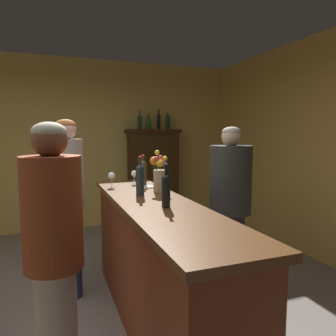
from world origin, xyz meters
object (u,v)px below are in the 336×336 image
Objects in this scene: wine_glass_mid at (134,174)px; wine_bottle_syrah at (140,179)px; wine_bottle_riesling at (143,172)px; display_bottle_left at (140,121)px; patron_in_grey at (54,257)px; wine_bottle_merlot at (166,189)px; display_bottle_midright at (168,121)px; flower_arrangement at (159,174)px; patron_tall at (68,200)px; bar_counter at (156,265)px; wine_glass_front at (112,177)px; display_cabinet at (153,175)px; display_bottle_center at (159,121)px; bartender at (230,206)px; cheese_plate at (147,187)px; display_bottle_midleft at (148,122)px.

wine_bottle_syrah is at bearing -100.01° from wine_glass_mid.
display_bottle_left reaches higher than wine_bottle_riesling.
patron_in_grey is at bearing -118.97° from wine_glass_mid.
wine_bottle_merlot is 1.07× the size of display_bottle_midright.
flower_arrangement is 1.29× the size of display_bottle_midright.
patron_tall reaches higher than patron_in_grey.
wine_glass_mid is (0.06, 1.14, -0.03)m from wine_bottle_merlot.
flower_arrangement reaches higher than bar_counter.
patron_tall reaches higher than bar_counter.
flower_arrangement is at bearing 47.07° from patron_tall.
display_bottle_left reaches higher than wine_bottle_syrah.
wine_glass_front is 0.29m from wine_glass_mid.
wine_bottle_merlot is at bearing -96.77° from wine_bottle_riesling.
flower_arrangement is (-0.71, -2.39, 0.34)m from display_cabinet.
display_bottle_center reaches higher than patron_in_grey.
bar_counter is at bearing -112.00° from flower_arrangement.
bartender is (0.86, -0.08, -0.29)m from wine_bottle_syrah.
wine_glass_mid is at bearing -116.15° from display_bottle_center.
cheese_plate is 0.76m from patron_tall.
display_bottle_left is at bearing 76.94° from bar_counter.
display_bottle_midleft is at bearing 68.56° from wine_glass_mid.
display_bottle_left is at bearing 180.00° from display_bottle_center.
display_bottle_midright reaches higher than patron_tall.
display_bottle_midleft is 0.17× the size of bartender.
display_bottle_midright is (0.98, 2.39, 0.58)m from flower_arrangement.
display_bottle_midright is (1.19, 2.50, 0.60)m from wine_bottle_syrah.
display_bottle_center is (0.81, 2.39, 0.59)m from flower_arrangement.
display_bottle_left is 0.18× the size of patron_tall.
wine_bottle_syrah is (-0.93, -2.50, 0.33)m from display_cabinet.
wine_bottle_merlot is 1.15× the size of display_bottle_midleft.
patron_in_grey is (-0.77, -0.56, 0.39)m from bar_counter.
display_bottle_midleft is 0.16× the size of patron_tall.
patron_in_grey is at bearing -133.59° from flower_arrangement.
display_bottle_left is 0.91× the size of display_bottle_center.
wine_glass_front is (-0.15, 0.51, -0.05)m from wine_bottle_syrah.
wine_bottle_riesling is 0.19m from cheese_plate.
wine_bottle_merlot is at bearing -78.37° from wine_glass_front.
wine_bottle_syrah is at bearing 32.25° from patron_tall.
patron_in_grey reaches higher than wine_bottle_syrah.
bar_counter is at bearing 93.91° from wine_bottle_merlot.
bar_counter is 7.77× the size of wine_bottle_riesling.
display_bottle_midleft is (0.73, 1.86, 0.63)m from wine_glass_mid.
patron_tall is (-1.78, -2.07, -0.82)m from display_bottle_midright.
display_bottle_left is 2.57m from patron_tall.
display_bottle_left is at bearing 76.13° from cheese_plate.
display_bottle_midleft reaches higher than flower_arrangement.
display_bottle_left is 0.15m from display_bottle_midleft.
bar_counter is 16.22× the size of wine_glass_front.
display_bottle_left reaches higher than bartender.
patron_tall is at bearing -168.88° from wine_glass_front.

